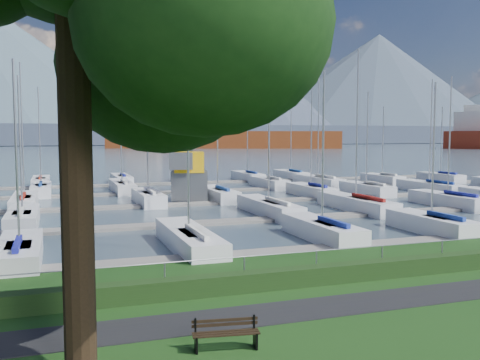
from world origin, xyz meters
name	(u,v)px	position (x,y,z in m)	size (l,w,h in m)	color
path	(382,300)	(0.00, -3.00, 0.01)	(160.00, 2.00, 0.04)	black
water	(77,147)	(0.00, 260.00, -0.40)	(800.00, 540.00, 0.20)	#40505D
hedge	(344,272)	(0.00, -0.40, 0.35)	(80.00, 0.70, 0.70)	#1C3413
fence	(339,249)	(0.00, 0.00, 1.20)	(0.04, 0.04, 80.00)	gray
foothill	(72,135)	(0.00, 330.00, 6.00)	(900.00, 80.00, 12.00)	#3E485B
mountains	(78,80)	(7.35, 404.62, 46.68)	(1190.00, 360.00, 115.00)	#404E5E
docks	(187,204)	(0.00, 26.00, -0.22)	(90.00, 41.60, 0.25)	gray
bench_left	(226,334)	(-6.38, -5.21, 0.42)	(1.84, 0.69, 0.85)	black
crane	(190,139)	(1.33, 29.84, 5.33)	(5.00, 13.42, 22.35)	#56595D
cargo_ship_mid	(214,140)	(59.11, 218.68, 3.49)	(104.89, 56.61, 21.50)	brown
sailboat_fleet	(170,140)	(-0.90, 28.44, 5.28)	(76.06, 49.27, 13.46)	white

